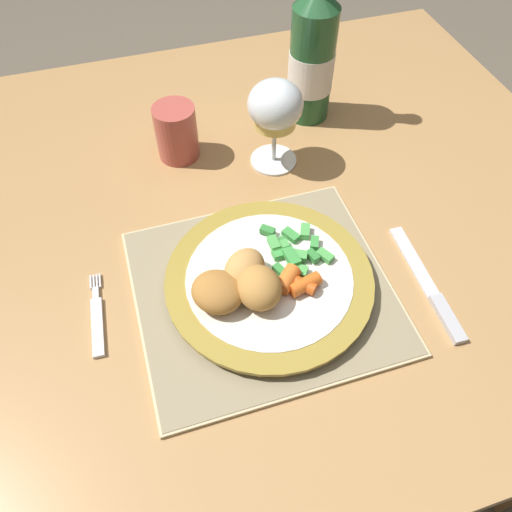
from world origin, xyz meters
name	(u,v)px	position (x,y,z in m)	size (l,w,h in m)	color
ground_plane	(238,401)	(0.00, 0.00, 0.00)	(6.00, 6.00, 0.00)	brown
dining_table	(226,250)	(0.00, 0.00, 0.65)	(1.18, 0.93, 0.74)	#AD7F4C
placemat	(263,290)	(0.01, -0.15, 0.74)	(0.33, 0.30, 0.01)	#CCB789
dinner_plate	(269,280)	(0.02, -0.15, 0.76)	(0.27, 0.27, 0.02)	white
breaded_croquettes	(240,284)	(-0.02, -0.16, 0.79)	(0.12, 0.10, 0.05)	#B77F3D
green_beans_pile	(293,250)	(0.06, -0.12, 0.77)	(0.08, 0.10, 0.01)	#4CA84C
glazed_carrots	(297,282)	(0.05, -0.18, 0.78)	(0.06, 0.05, 0.02)	orange
fork	(97,320)	(-0.20, -0.14, 0.74)	(0.02, 0.12, 0.01)	silver
table_knife	(432,291)	(0.22, -0.22, 0.74)	(0.03, 0.19, 0.01)	silver
wine_glass	(275,109)	(0.11, 0.08, 0.84)	(0.08, 0.08, 0.14)	silver
bottle	(312,56)	(0.20, 0.18, 0.85)	(0.07, 0.07, 0.29)	#23562D
drinking_cup	(176,131)	(-0.04, 0.14, 0.79)	(0.07, 0.07, 0.09)	#B24C42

